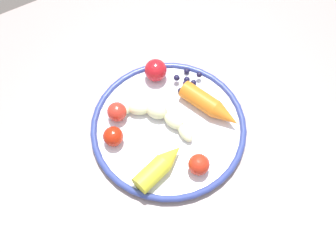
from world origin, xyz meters
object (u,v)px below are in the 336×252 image
at_px(plate, 168,127).
at_px(tomato_extra, 117,112).
at_px(banana, 155,115).
at_px(tomato_near, 156,70).
at_px(blueberry_pile, 187,82).
at_px(tomato_mid, 199,165).
at_px(tomato_far, 113,136).
at_px(carrot_yellow, 160,166).
at_px(dining_table, 185,143).
at_px(carrot_orange, 210,106).

xyz_separation_m(plate, tomato_extra, (-0.07, 0.06, 0.02)).
distance_m(banana, tomato_near, 0.09).
bearing_deg(tomato_near, tomato_extra, -157.09).
xyz_separation_m(blueberry_pile, tomato_mid, (-0.07, -0.16, 0.01)).
relative_size(banana, tomato_mid, 3.46).
bearing_deg(tomato_far, carrot_yellow, -63.61).
relative_size(tomato_mid, tomato_far, 1.04).
xyz_separation_m(carrot_yellow, tomato_extra, (-0.02, 0.13, 0.00)).
height_order(tomato_far, tomato_extra, same).
distance_m(tomato_mid, tomato_far, 0.16).
bearing_deg(carrot_yellow, tomato_extra, 97.29).
relative_size(blueberry_pile, tomato_near, 1.33).
bearing_deg(blueberry_pile, tomato_extra, 179.76).
bearing_deg(dining_table, carrot_yellow, -144.42).
bearing_deg(tomato_far, banana, 3.08).
relative_size(carrot_yellow, blueberry_pile, 1.88).
height_order(plate, tomato_extra, tomato_extra).
relative_size(dining_table, tomato_extra, 27.68).
bearing_deg(plate, tomato_mid, -87.18).
bearing_deg(tomato_extra, tomato_near, 22.91).
height_order(dining_table, carrot_orange, carrot_orange).
height_order(tomato_near, tomato_mid, tomato_near).
height_order(carrot_orange, tomato_far, tomato_far).
bearing_deg(carrot_yellow, blueberry_pile, 44.94).
xyz_separation_m(plate, tomato_far, (-0.10, 0.02, 0.02)).
distance_m(tomato_near, tomato_mid, 0.21).
bearing_deg(tomato_far, carrot_orange, -9.23).
distance_m(banana, carrot_yellow, 0.10).
xyz_separation_m(banana, tomato_mid, (0.02, -0.13, 0.01)).
bearing_deg(tomato_mid, blueberry_pile, 66.04).
distance_m(tomato_near, tomato_extra, 0.11).
distance_m(dining_table, tomato_far, 0.19).
xyz_separation_m(dining_table, tomato_extra, (-0.11, 0.07, 0.13)).
distance_m(dining_table, tomato_near, 0.17).
xyz_separation_m(tomato_near, tomato_far, (-0.13, -0.09, -0.00)).
distance_m(dining_table, banana, 0.14).
bearing_deg(carrot_yellow, tomato_mid, -26.91).
xyz_separation_m(dining_table, plate, (-0.04, 0.00, 0.11)).
distance_m(banana, tomato_mid, 0.13).
bearing_deg(banana, tomato_near, 60.78).
height_order(banana, tomato_mid, tomato_mid).
relative_size(carrot_orange, tomato_near, 2.92).
height_order(blueberry_pile, tomato_far, tomato_far).
height_order(blueberry_pile, tomato_near, tomato_near).
height_order(tomato_mid, tomato_extra, tomato_mid).
xyz_separation_m(plate, carrot_yellow, (-0.06, -0.07, 0.02)).
height_order(dining_table, banana, banana).
height_order(carrot_yellow, tomato_extra, tomato_extra).
xyz_separation_m(blueberry_pile, tomato_near, (-0.04, 0.05, 0.01)).
distance_m(dining_table, tomato_mid, 0.17).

